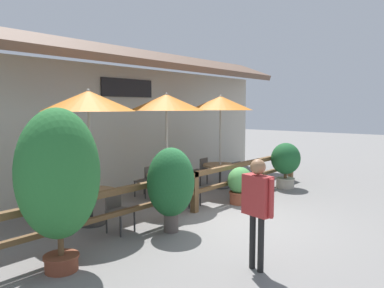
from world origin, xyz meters
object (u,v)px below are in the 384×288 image
(chair_near_streetside, at_px, (118,208))
(chair_middle_wallside, at_px, (146,180))
(chair_middle_streetside, at_px, (188,187))
(dining_table_far, at_px, (220,169))
(patio_umbrella_far, at_px, (221,103))
(potted_plant_tall_tropical, at_px, (58,176))
(pedestrian, at_px, (257,199))
(chair_far_streetside, at_px, (240,175))
(patio_umbrella_middle, at_px, (166,103))
(potted_plant_small_flowering, at_px, (286,161))
(potted_plant_entrance_palm, at_px, (240,185))
(dining_table_near, at_px, (91,197))
(patio_umbrella_near, at_px, (88,101))
(chair_far_wallside, at_px, (201,170))
(dining_table_middle, at_px, (167,179))
(chair_near_wallside, at_px, (69,196))
(potted_plant_broad_leaf, at_px, (178,166))
(potted_plant_corner_fern, at_px, (171,183))

(chair_near_streetside, bearing_deg, chair_middle_wallside, 30.67)
(chair_middle_streetside, xyz_separation_m, dining_table_far, (2.25, 0.61, 0.09))
(patio_umbrella_far, height_order, potted_plant_tall_tropical, patio_umbrella_far)
(patio_umbrella_far, bearing_deg, pedestrian, -139.23)
(chair_far_streetside, bearing_deg, potted_plant_tall_tropical, -170.93)
(patio_umbrella_middle, distance_m, chair_far_streetside, 3.14)
(potted_plant_small_flowering, bearing_deg, potted_plant_entrance_palm, 179.12)
(chair_far_streetside, bearing_deg, pedestrian, -143.53)
(dining_table_near, relative_size, patio_umbrella_far, 0.38)
(dining_table_near, height_order, chair_middle_streetside, chair_middle_streetside)
(patio_umbrella_near, distance_m, chair_middle_wallside, 3.32)
(chair_far_wallside, bearing_deg, potted_plant_tall_tropical, 17.02)
(potted_plant_small_flowering, bearing_deg, dining_table_middle, 154.12)
(chair_middle_streetside, relative_size, chair_far_streetside, 1.00)
(chair_middle_wallside, bearing_deg, chair_near_wallside, -3.81)
(patio_umbrella_middle, distance_m, dining_table_middle, 2.00)
(patio_umbrella_near, relative_size, dining_table_near, 2.65)
(pedestrian, bearing_deg, chair_middle_wallside, 167.96)
(potted_plant_tall_tropical, relative_size, potted_plant_broad_leaf, 2.38)
(dining_table_far, bearing_deg, chair_middle_streetside, -164.75)
(dining_table_near, bearing_deg, potted_plant_corner_fern, -65.94)
(chair_near_wallside, height_order, potted_plant_corner_fern, potted_plant_corner_fern)
(patio_umbrella_middle, bearing_deg, patio_umbrella_far, -2.96)
(chair_middle_streetside, distance_m, potted_plant_broad_leaf, 2.70)
(chair_far_wallside, bearing_deg, dining_table_middle, 12.48)
(potted_plant_small_flowering, distance_m, potted_plant_corner_fern, 5.21)
(patio_umbrella_far, relative_size, potted_plant_small_flowering, 2.05)
(patio_umbrella_far, height_order, potted_plant_broad_leaf, patio_umbrella_far)
(chair_near_streetside, xyz_separation_m, dining_table_middle, (2.42, 0.98, 0.09))
(chair_near_wallside, relative_size, patio_umbrella_far, 0.30)
(chair_near_wallside, bearing_deg, chair_far_streetside, 151.90)
(dining_table_near, bearing_deg, chair_middle_wallside, 20.21)
(dining_table_near, bearing_deg, chair_near_streetside, -87.07)
(chair_far_wallside, distance_m, potted_plant_entrance_palm, 2.58)
(chair_far_wallside, bearing_deg, dining_table_near, 6.20)
(patio_umbrella_far, distance_m, potted_plant_entrance_palm, 2.87)
(chair_middle_wallside, bearing_deg, chair_middle_streetside, 85.70)
(patio_umbrella_far, xyz_separation_m, chair_far_streetside, (-0.06, -0.74, -2.09))
(patio_umbrella_near, height_order, chair_far_wallside, patio_umbrella_near)
(dining_table_far, distance_m, potted_plant_entrance_palm, 1.99)
(dining_table_near, relative_size, chair_near_wallside, 1.25)
(dining_table_middle, distance_m, dining_table_far, 2.24)
(patio_umbrella_near, xyz_separation_m, chair_middle_wallside, (2.42, 0.89, -2.09))
(dining_table_far, bearing_deg, patio_umbrella_far, 90.00)
(potted_plant_small_flowering, bearing_deg, chair_far_streetside, 147.26)
(patio_umbrella_middle, xyz_separation_m, dining_table_middle, (-0.00, 0.00, -2.00))
(chair_near_streetside, bearing_deg, chair_far_streetside, -3.53)
(potted_plant_tall_tropical, xyz_separation_m, potted_plant_corner_fern, (2.35, -0.06, -0.47))
(chair_far_streetside, bearing_deg, patio_umbrella_far, 86.85)
(dining_table_middle, bearing_deg, dining_table_far, -2.96)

